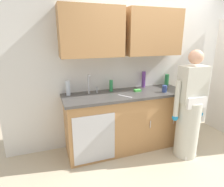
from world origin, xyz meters
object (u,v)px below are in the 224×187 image
(sponge, at_px, (137,90))
(sink, at_px, (94,97))
(bottle_soap, at_px, (167,80))
(bottle_dish_liquid, at_px, (68,88))
(bottle_water_short, at_px, (144,79))
(bottle_water_tall, at_px, (111,86))
(cup_by_sink, at_px, (165,89))
(person_at_sink, at_px, (189,114))
(knife_on_counter, at_px, (125,96))

(sponge, bearing_deg, sink, -178.69)
(bottle_soap, height_order, sponge, bottle_soap)
(bottle_dish_liquid, bearing_deg, bottle_water_short, 2.46)
(bottle_soap, xyz_separation_m, bottle_water_tall, (-1.07, -0.03, -0.01))
(sink, height_order, bottle_soap, sink)
(sink, bearing_deg, cup_by_sink, -8.63)
(sponge, bearing_deg, person_at_sink, -44.31)
(bottle_dish_liquid, height_order, sponge, bottle_dish_liquid)
(bottle_water_tall, xyz_separation_m, cup_by_sink, (0.78, -0.34, -0.04))
(bottle_water_tall, height_order, sponge, bottle_water_tall)
(bottle_water_short, bearing_deg, bottle_water_tall, -174.72)
(person_at_sink, bearing_deg, sponge, 135.69)
(sink, height_order, bottle_dish_liquid, sink)
(bottle_soap, height_order, cup_by_sink, bottle_soap)
(sink, bearing_deg, person_at_sink, -22.69)
(sink, bearing_deg, knife_on_counter, -21.42)
(bottle_soap, bearing_deg, bottle_dish_liquid, -178.97)
(bottle_dish_liquid, height_order, cup_by_sink, bottle_dish_liquid)
(knife_on_counter, xyz_separation_m, sponge, (0.30, 0.19, 0.01))
(sink, xyz_separation_m, bottle_soap, (1.41, 0.20, 0.12))
(bottle_soap, height_order, knife_on_counter, bottle_soap)
(bottle_soap, distance_m, bottle_water_tall, 1.07)
(person_at_sink, relative_size, cup_by_sink, 14.80)
(bottle_dish_liquid, relative_size, cup_by_sink, 2.06)
(bottle_water_tall, xyz_separation_m, knife_on_counter, (0.10, -0.34, -0.09))
(bottle_soap, bearing_deg, sponge, -164.90)
(sponge, bearing_deg, bottle_water_short, 43.48)
(bottle_water_short, bearing_deg, bottle_dish_liquid, -177.54)
(knife_on_counter, bearing_deg, sink, 34.53)
(sink, relative_size, knife_on_counter, 2.08)
(bottle_soap, xyz_separation_m, knife_on_counter, (-0.98, -0.37, -0.10))
(knife_on_counter, bearing_deg, bottle_water_short, -86.85)
(bottle_soap, height_order, bottle_dish_liquid, bottle_dish_liquid)
(bottle_soap, relative_size, cup_by_sink, 1.84)
(person_at_sink, bearing_deg, knife_on_counter, 156.69)
(person_at_sink, height_order, bottle_dish_liquid, person_at_sink)
(sink, distance_m, sponge, 0.73)
(sink, bearing_deg, bottle_dish_liquid, 154.18)
(person_at_sink, bearing_deg, cup_by_sink, 117.43)
(knife_on_counter, relative_size, sponge, 2.18)
(bottle_water_tall, distance_m, bottle_water_short, 0.62)
(bottle_dish_liquid, xyz_separation_m, sponge, (1.08, -0.15, -0.10))
(person_at_sink, distance_m, bottle_water_tall, 1.26)
(bottle_dish_liquid, bearing_deg, knife_on_counter, -23.42)
(person_at_sink, relative_size, bottle_soap, 8.02)
(person_at_sink, distance_m, cup_by_sink, 0.52)
(knife_on_counter, bearing_deg, cup_by_sink, -124.00)
(person_at_sink, bearing_deg, bottle_soap, 82.54)
(person_at_sink, xyz_separation_m, bottle_water_tall, (-0.98, 0.71, 0.34))
(cup_by_sink, bearing_deg, person_at_sink, -62.57)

